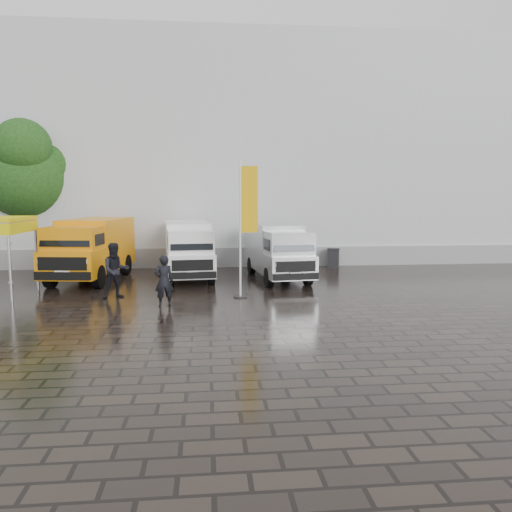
{
  "coord_description": "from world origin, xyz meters",
  "views": [
    {
      "loc": [
        -1.45,
        -17.45,
        3.65
      ],
      "look_at": [
        0.47,
        2.2,
        1.25
      ],
      "focal_mm": 35.0,
      "sensor_mm": 36.0,
      "label": 1
    }
  ],
  "objects_px": {
    "van_white": "(188,251)",
    "van_yellow": "(91,250)",
    "person_front": "(164,281)",
    "wheelie_bin": "(333,258)",
    "flagpole": "(245,222)",
    "van_silver": "(277,252)",
    "person_tent": "(116,270)"
  },
  "relations": [
    {
      "from": "van_white",
      "to": "person_front",
      "type": "bearing_deg",
      "value": -101.24
    },
    {
      "from": "person_front",
      "to": "person_tent",
      "type": "relative_size",
      "value": 0.87
    },
    {
      "from": "flagpole",
      "to": "wheelie_bin",
      "type": "height_order",
      "value": "flagpole"
    },
    {
      "from": "wheelie_bin",
      "to": "person_tent",
      "type": "relative_size",
      "value": 0.5
    },
    {
      "from": "van_yellow",
      "to": "flagpole",
      "type": "xyz_separation_m",
      "value": [
        6.36,
        -4.25,
        1.4
      ]
    },
    {
      "from": "van_yellow",
      "to": "flagpole",
      "type": "height_order",
      "value": "flagpole"
    },
    {
      "from": "van_yellow",
      "to": "person_front",
      "type": "height_order",
      "value": "van_yellow"
    },
    {
      "from": "person_front",
      "to": "person_tent",
      "type": "bearing_deg",
      "value": -54.17
    },
    {
      "from": "van_yellow",
      "to": "van_white",
      "type": "relative_size",
      "value": 1.01
    },
    {
      "from": "flagpole",
      "to": "person_front",
      "type": "height_order",
      "value": "flagpole"
    },
    {
      "from": "van_yellow",
      "to": "van_silver",
      "type": "xyz_separation_m",
      "value": [
        8.05,
        -0.46,
        -0.11
      ]
    },
    {
      "from": "wheelie_bin",
      "to": "van_silver",
      "type": "bearing_deg",
      "value": -115.79
    },
    {
      "from": "van_white",
      "to": "person_tent",
      "type": "bearing_deg",
      "value": -125.83
    },
    {
      "from": "van_yellow",
      "to": "van_white",
      "type": "xyz_separation_m",
      "value": [
        4.15,
        0.23,
        -0.09
      ]
    },
    {
      "from": "van_yellow",
      "to": "wheelie_bin",
      "type": "distance_m",
      "value": 11.79
    },
    {
      "from": "wheelie_bin",
      "to": "person_tent",
      "type": "distance_m",
      "value": 11.82
    },
    {
      "from": "van_yellow",
      "to": "van_silver",
      "type": "height_order",
      "value": "van_yellow"
    },
    {
      "from": "van_yellow",
      "to": "flagpole",
      "type": "relative_size",
      "value": 1.17
    },
    {
      "from": "van_silver",
      "to": "flagpole",
      "type": "relative_size",
      "value": 1.14
    },
    {
      "from": "wheelie_bin",
      "to": "van_white",
      "type": "bearing_deg",
      "value": -140.55
    },
    {
      "from": "flagpole",
      "to": "person_tent",
      "type": "relative_size",
      "value": 2.47
    },
    {
      "from": "van_silver",
      "to": "person_front",
      "type": "xyz_separation_m",
      "value": [
        -4.49,
        -5.06,
        -0.35
      ]
    },
    {
      "from": "wheelie_bin",
      "to": "flagpole",
      "type": "bearing_deg",
      "value": -105.84
    },
    {
      "from": "van_white",
      "to": "van_silver",
      "type": "distance_m",
      "value": 3.96
    },
    {
      "from": "person_front",
      "to": "wheelie_bin",
      "type": "bearing_deg",
      "value": -145.86
    },
    {
      "from": "person_front",
      "to": "van_silver",
      "type": "bearing_deg",
      "value": -144.28
    },
    {
      "from": "van_white",
      "to": "person_front",
      "type": "relative_size",
      "value": 3.3
    },
    {
      "from": "van_yellow",
      "to": "van_white",
      "type": "distance_m",
      "value": 4.16
    },
    {
      "from": "person_tent",
      "to": "van_silver",
      "type": "bearing_deg",
      "value": 6.63
    },
    {
      "from": "van_yellow",
      "to": "person_front",
      "type": "bearing_deg",
      "value": -48.89
    },
    {
      "from": "van_white",
      "to": "van_yellow",
      "type": "bearing_deg",
      "value": 177.78
    },
    {
      "from": "van_yellow",
      "to": "wheelie_bin",
      "type": "height_order",
      "value": "van_yellow"
    }
  ]
}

